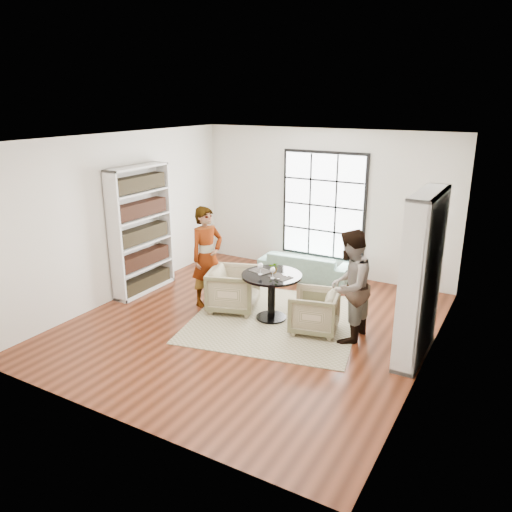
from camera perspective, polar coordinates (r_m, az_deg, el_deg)
The scene contains 16 objects.
ground at distance 8.33m, azimuth -0.52°, elevation -7.77°, with size 6.00×6.00×0.00m, color brown.
room_shell at distance 8.32m, azimuth 1.33°, elevation 1.48°, with size 6.00×6.01×6.00m.
rug at distance 8.49m, azimuth 2.23°, elevation -7.23°, with size 2.70×2.70×0.01m, color tan.
pedestal_table at distance 8.30m, azimuth 1.79°, elevation -3.54°, with size 1.00×1.00×0.80m.
sofa at distance 10.32m, azimuth 5.65°, elevation -1.10°, with size 1.86×0.73×0.54m, color gray.
armchair_left at distance 8.73m, azimuth -2.56°, elevation -3.82°, with size 0.81×0.84×0.76m, color tan.
armchair_right at distance 8.01m, azimuth 6.65°, elevation -6.30°, with size 0.72×0.75×0.68m, color tan.
person_left at distance 8.85m, azimuth -5.62°, elevation -0.06°, with size 0.65×0.43×1.79m, color gray.
person_right at distance 7.63m, azimuth 10.59°, elevation -3.42°, with size 0.85×0.66×1.74m, color gray.
placemat_left at distance 8.36m, azimuth 0.51°, elevation -1.72°, with size 0.34×0.26×0.01m, color #282622.
placemat_right at distance 8.10m, azimuth 2.81°, elevation -2.40°, with size 0.34×0.26×0.01m, color #282622.
cutlery_left at distance 8.36m, azimuth 0.51°, elevation -1.67°, with size 0.14×0.22×0.01m, color silver, non-canonical shape.
cutlery_right at distance 8.10m, azimuth 2.82°, elevation -2.35°, with size 0.14×0.22×0.01m, color silver, non-canonical shape.
wine_glass_left at distance 8.16m, azimuth 0.49°, elevation -1.18°, with size 0.09×0.09×0.20m.
wine_glass_right at distance 7.99m, azimuth 1.92°, elevation -1.65°, with size 0.09×0.09×0.19m.
flower_centerpiece at distance 8.24m, azimuth 2.11°, elevation -1.32°, with size 0.18×0.16×0.20m, color gray.
Camera 1 is at (3.77, -6.50, 3.59)m, focal length 35.00 mm.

